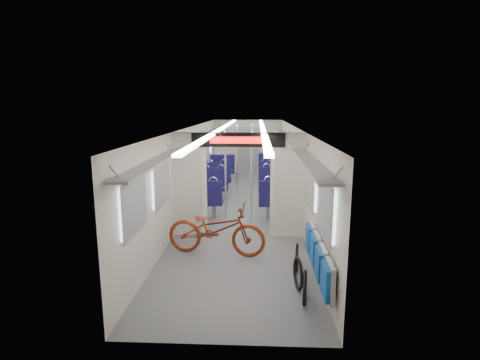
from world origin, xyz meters
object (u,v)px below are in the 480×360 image
Objects in this scene: flip_bench at (318,257)px; stanchion_near_left at (226,180)px; seat_bay_near_left at (209,190)px; seat_bay_near_right at (276,189)px; bike_hoop_c at (297,259)px; seat_bay_far_left at (220,171)px; stanchion_far_left at (237,161)px; stanchion_near_right at (251,180)px; bicycle at (216,229)px; bike_hoop_a at (305,289)px; bike_hoop_b at (298,275)px; stanchion_far_right at (252,160)px; seat_bay_far_right at (271,170)px.

stanchion_near_left is (-1.69, 3.18, 0.57)m from flip_bench.
seat_bay_near_left is 1.87m from seat_bay_near_right.
bike_hoop_c is 7.36m from seat_bay_far_left.
stanchion_far_left is (-1.57, 6.20, 0.57)m from flip_bench.
stanchion_near_right reaches higher than seat_bay_near_left.
seat_bay_near_left is at bearing 18.63° from bicycle.
bike_hoop_b is at bearing 96.30° from bike_hoop_a.
flip_bench is at bearing -85.03° from seat_bay_near_right.
stanchion_near_left is (-1.45, 3.56, 0.92)m from bike_hoop_a.
seat_bay_far_left is at bearing 132.49° from stanchion_far_right.
seat_bay_near_right is at bearing 1.04° from seat_bay_near_left.
bike_hoop_a is 0.23× the size of seat_bay_near_right.
stanchion_near_right is at bearing 109.03° from flip_bench.
flip_bench is 0.99× the size of seat_bay_near_left.
bike_hoop_b is 1.06× the size of bike_hoop_c.
bike_hoop_c is at bearing -106.72° from bicycle.
bike_hoop_c is at bearing -81.40° from stanchion_far_right.
bicycle is 0.92× the size of flip_bench.
seat_bay_near_left is 0.92× the size of stanchion_far_left.
seat_bay_far_left reaches higher than seat_bay_near_left.
bike_hoop_a is 0.23× the size of seat_bay_far_right.
bike_hoop_c is 7.49m from seat_bay_far_right.
stanchion_far_right is (1.18, 1.73, 0.60)m from seat_bay_near_left.
bicycle is 0.87× the size of seat_bay_near_right.
stanchion_near_left and stanchion_far_left have the same top height.
seat_bay_far_left is (-2.29, 7.79, -0.02)m from flip_bench.
stanchion_near_right is (-0.66, -5.07, 0.58)m from seat_bay_far_right.
bicycle is 2.38m from bike_hoop_a.
stanchion_near_left is at bearing 7.66° from bicycle.
flip_bench is at bearing -62.03° from stanchion_near_left.
seat_bay_near_left is 2.13m from stanchion_near_right.
seat_bay_far_left is at bearing 14.16° from bicycle.
bike_hoop_b is at bearing 166.85° from flip_bench.
stanchion_near_left is (0.04, 1.72, 0.64)m from bicycle.
seat_bay_near_left is at bearing -90.00° from seat_bay_far_left.
seat_bay_far_right is at bearing 12.62° from seat_bay_far_left.
seat_bay_near_right reaches higher than seat_bay_far_left.
bike_hoop_b is (1.44, -1.38, -0.27)m from bicycle.
stanchion_far_right is at bearing 112.31° from seat_bay_near_right.
stanchion_far_right is (-1.11, 6.51, 0.57)m from flip_bench.
stanchion_far_left reaches higher than seat_bay_far_left.
bike_hoop_c is (1.49, -0.72, -0.28)m from bicycle.
bike_hoop_b is 0.23× the size of stanchion_near_right.
bicycle is at bearing 140.03° from flip_bench.
stanchion_far_left is at bearing 63.26° from seat_bay_near_left.
seat_bay_near_right is at bearing -12.17° from bicycle.
stanchion_near_left is 0.61m from stanchion_near_right.
seat_bay_far_left is (-0.00, 3.01, 0.01)m from seat_bay_near_left.
bike_hoop_a is 0.23× the size of seat_bay_far_left.
seat_bay_far_right is at bearing 90.00° from seat_bay_near_right.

